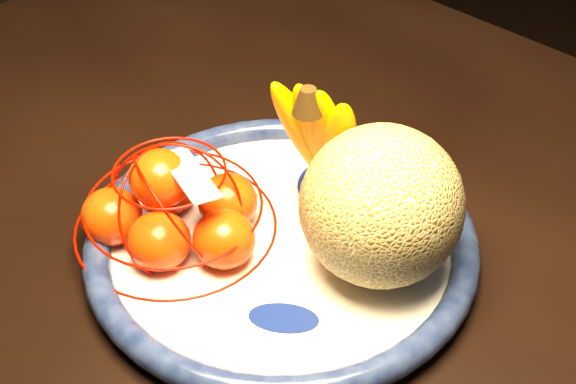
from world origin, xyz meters
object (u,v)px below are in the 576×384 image
Objects in this scene: fruit_bowl at (281,241)px; mandarin_bag at (175,210)px; dining_table at (430,375)px; cantaloupe at (381,206)px; banana_bunch at (323,134)px.

mandarin_bag is (-0.08, -0.06, 0.03)m from fruit_bowl.
cantaloupe is at bearing -178.83° from dining_table.
banana_bunch reaches higher than dining_table.
fruit_bowl is at bearing -93.94° from banana_bunch.
cantaloupe reaches higher than dining_table.
cantaloupe is 0.19m from mandarin_bag.
fruit_bowl is at bearing -165.88° from dining_table.
dining_table is 0.19m from cantaloupe.
dining_table is 0.19m from fruit_bowl.
cantaloupe is (-0.07, 0.00, 0.17)m from dining_table.
banana_bunch reaches higher than mandarin_bag.
mandarin_bag is at bearing -130.23° from banana_bunch.
banana_bunch is 0.70× the size of mandarin_bag.
cantaloupe is at bearing 20.14° from fruit_bowl.
fruit_bowl is 1.59× the size of mandarin_bag.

